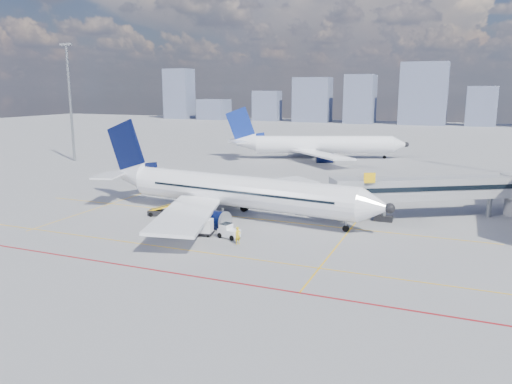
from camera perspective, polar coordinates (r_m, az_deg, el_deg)
ground at (r=56.01m, az=-5.14°, el=-4.79°), size 420.00×420.00×0.00m
apron_markings at (r=52.99m, az=-7.64°, el=-5.82°), size 90.00×35.12×0.01m
jet_bridge at (r=65.70m, az=20.63°, el=0.32°), size 23.55×15.78×6.30m
floodlight_mast_nw at (r=118.54m, az=-20.48°, el=9.90°), size 3.20×0.61×25.45m
distant_skyline at (r=238.33m, az=18.21°, el=10.15°), size 248.93×15.70×29.64m
main_aircraft at (r=63.31m, az=-3.15°, el=0.17°), size 41.15×35.78×12.05m
second_aircraft at (r=115.84m, az=6.86°, el=5.37°), size 40.18×34.01×12.27m
baggage_tug at (r=54.27m, az=-3.19°, el=-4.47°), size 2.52×1.85×1.59m
cargo_dolly at (r=55.52m, az=-6.62°, el=-3.89°), size 3.56×2.04×1.84m
belt_loader at (r=64.40m, az=-10.39°, el=-2.21°), size 5.66×2.33×2.27m
ramp_worker at (r=52.01m, az=-2.09°, el=-4.99°), size 0.74×0.81×1.85m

